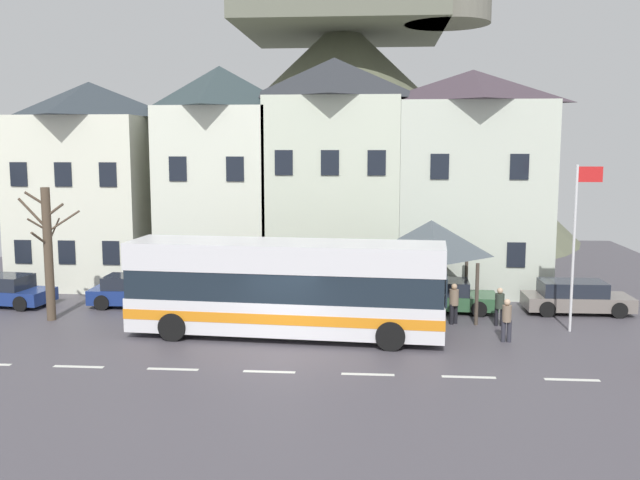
% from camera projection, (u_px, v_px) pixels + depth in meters
% --- Properties ---
extents(ground_plane, '(40.00, 60.00, 0.07)m').
position_uv_depth(ground_plane, '(276.00, 358.00, 22.89)').
color(ground_plane, '#4C4850').
extents(townhouse_00, '(6.28, 6.57, 9.94)m').
position_uv_depth(townhouse_00, '(93.00, 183.00, 35.23)').
color(townhouse_00, silver).
rests_on(townhouse_00, ground_plane).
extents(townhouse_01, '(5.18, 5.87, 10.61)m').
position_uv_depth(townhouse_01, '(221.00, 177.00, 34.30)').
color(townhouse_01, silver).
rests_on(townhouse_01, ground_plane).
extents(townhouse_02, '(6.12, 5.46, 10.92)m').
position_uv_depth(townhouse_02, '(334.00, 175.00, 33.62)').
color(townhouse_02, beige).
rests_on(townhouse_02, ground_plane).
extents(townhouse_03, '(6.78, 5.69, 10.32)m').
position_uv_depth(townhouse_03, '(470.00, 181.00, 33.25)').
color(townhouse_03, beige).
rests_on(townhouse_03, ground_plane).
extents(hilltop_castle, '(34.90, 34.90, 22.60)m').
position_uv_depth(hilltop_castle, '(344.00, 119.00, 53.36)').
color(hilltop_castle, '#5D604A').
rests_on(hilltop_castle, ground_plane).
extents(transit_bus, '(11.46, 3.36, 3.44)m').
position_uv_depth(transit_bus, '(286.00, 289.00, 25.22)').
color(transit_bus, silver).
rests_on(transit_bus, ground_plane).
extents(bus_shelter, '(3.60, 3.60, 3.86)m').
position_uv_depth(bus_shelter, '(431.00, 239.00, 28.40)').
color(bus_shelter, '#473D33').
rests_on(bus_shelter, ground_plane).
extents(parked_car_00, '(4.04, 1.96, 1.32)m').
position_uv_depth(parked_car_00, '(138.00, 291.00, 30.16)').
color(parked_car_00, navy).
rests_on(parked_car_00, ground_plane).
extents(parked_car_01, '(4.29, 1.96, 1.32)m').
position_uv_depth(parked_car_01, '(575.00, 297.00, 28.97)').
color(parked_car_01, slate).
rests_on(parked_car_01, ground_plane).
extents(parked_car_02, '(4.66, 2.20, 1.29)m').
position_uv_depth(parked_car_02, '(439.00, 295.00, 29.34)').
color(parked_car_02, '#305B38').
rests_on(parked_car_02, ground_plane).
extents(parked_car_03, '(4.09, 2.29, 1.32)m').
position_uv_depth(parked_car_03, '(5.00, 291.00, 30.29)').
color(parked_car_03, navy).
rests_on(parked_car_03, ground_plane).
extents(pedestrian_00, '(0.35, 0.35, 1.58)m').
position_uv_depth(pedestrian_00, '(454.00, 302.00, 27.09)').
color(pedestrian_00, black).
rests_on(pedestrian_00, ground_plane).
extents(pedestrian_01, '(0.35, 0.35, 1.48)m').
position_uv_depth(pedestrian_01, '(500.00, 304.00, 26.79)').
color(pedestrian_01, black).
rests_on(pedestrian_01, ground_plane).
extents(pedestrian_02, '(0.36, 0.32, 1.54)m').
position_uv_depth(pedestrian_02, '(507.00, 319.00, 24.60)').
color(pedestrian_02, '#2D2D38').
rests_on(pedestrian_02, ground_plane).
extents(public_bench, '(1.78, 0.48, 0.87)m').
position_uv_depth(public_bench, '(429.00, 290.00, 31.17)').
color(public_bench, brown).
rests_on(public_bench, ground_plane).
extents(flagpole, '(0.95, 0.10, 6.16)m').
position_uv_depth(flagpole, '(577.00, 235.00, 25.63)').
color(flagpole, silver).
rests_on(flagpole, ground_plane).
extents(bare_tree_00, '(2.24, 2.02, 5.24)m').
position_uv_depth(bare_tree_00, '(48.00, 251.00, 27.46)').
color(bare_tree_00, brown).
rests_on(bare_tree_00, ground_plane).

